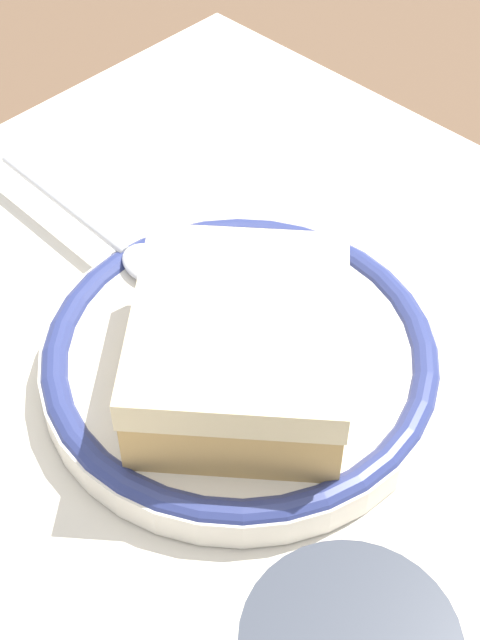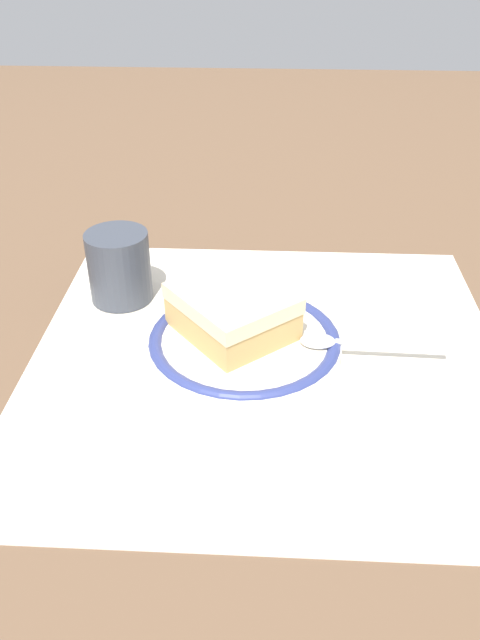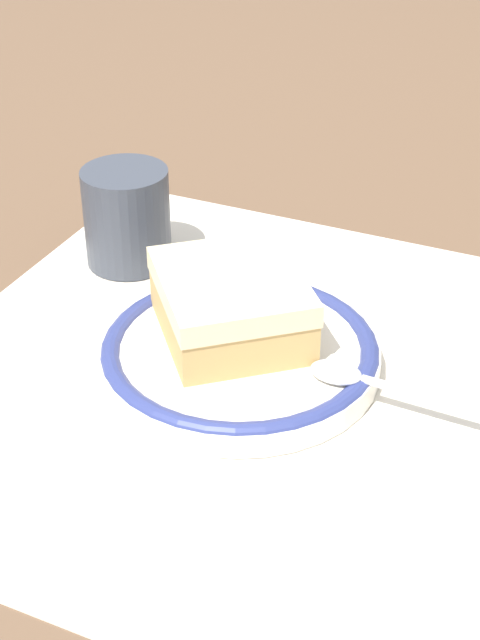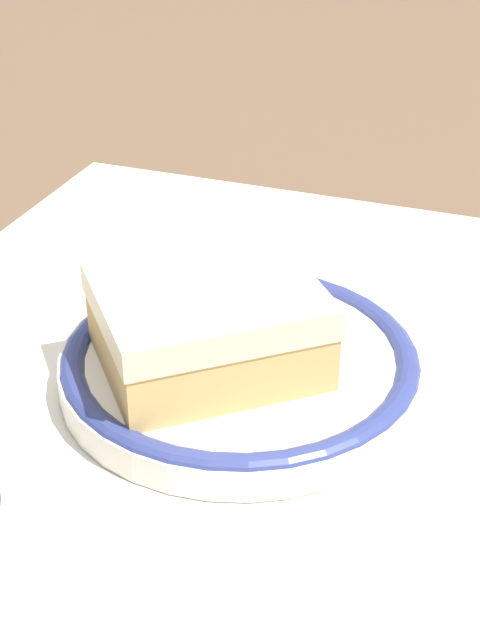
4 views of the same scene
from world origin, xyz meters
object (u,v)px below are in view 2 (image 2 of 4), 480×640
Objects in this scene: cup at (116,270)px; napkin at (213,466)px; plate at (240,343)px; spoon at (339,340)px; cake_slice at (228,311)px.

cup reaches higher than napkin.
cup reaches higher than plate.
cup reaches higher than spoon.
spoon is at bearing 54.38° from napkin.
cup is (-0.12, 0.08, -0.01)m from cake_slice.
plate reaches higher than napkin.
plate is 1.33× the size of spoon.
cup is at bearing 145.46° from plate.
spoon is 1.14× the size of napkin.
cup reaches higher than cake_slice.
plate is 1.33× the size of cake_slice.
spoon is (0.09, -0.00, 0.01)m from plate.
cake_slice is at bearing -33.23° from cup.
spoon is 1.82× the size of cup.
cake_slice is 0.15m from cup.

